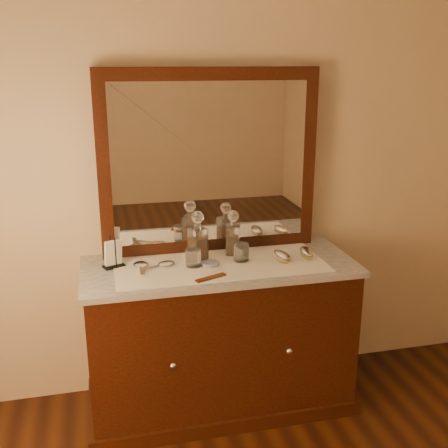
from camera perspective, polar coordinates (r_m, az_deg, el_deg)
The scene contains 18 objects.
dresser_cabinet at distance 3.04m, azimuth -0.45°, elevation -12.01°, with size 1.40×0.55×0.82m, color black.
dresser_plinth at distance 3.23m, azimuth -0.43°, elevation -17.75°, with size 1.46×0.59×0.08m, color black.
knob_left at distance 2.73m, azimuth -5.41°, elevation -14.73°, with size 0.04×0.04×0.04m, color silver.
knob_right at distance 2.86m, azimuth 6.91°, elevation -13.22°, with size 0.04×0.04×0.04m, color silver.
marble_top at distance 2.86m, azimuth -0.47°, elevation -4.52°, with size 1.44×0.59×0.03m, color silver.
mirror_frame at distance 2.95m, azimuth -1.57°, elevation 6.57°, with size 1.20×0.08×1.00m, color black.
mirror_glass at distance 2.91m, azimuth -1.43°, elevation 6.45°, with size 1.06×0.01×0.86m, color white.
lace_runner at distance 2.83m, azimuth -0.38°, elevation -4.35°, with size 1.10×0.45×0.00m, color silver.
pin_dish at distance 2.82m, azimuth -1.43°, elevation -4.22°, with size 0.09×0.09×0.02m, color silver.
comb at distance 2.65m, azimuth -1.40°, elevation -5.71°, with size 0.17×0.03×0.01m, color #682D12.
napkin_rack at distance 2.85m, azimuth -11.65°, elevation -3.21°, with size 0.13×0.10×0.17m.
decanter_left at distance 2.88m, azimuth -2.79°, elevation -1.77°, with size 0.11×0.11×0.27m.
decanter_right at distance 2.95m, azimuth 0.96°, elevation -1.44°, with size 0.10×0.10×0.25m.
brush_near at distance 2.90m, azimuth 6.15°, elevation -3.41°, with size 0.08×0.16×0.04m.
brush_far at distance 2.98m, azimuth 8.75°, elevation -3.02°, with size 0.09×0.16×0.04m.
hand_mirror_outer at distance 2.83m, azimuth -8.82°, elevation -4.39°, with size 0.08×0.20×0.02m.
hand_mirror_inner at distance 2.83m, azimuth -6.41°, elevation -4.28°, with size 0.19×0.14×0.02m.
tumblers at distance 2.83m, azimuth -0.69°, elevation -3.29°, with size 0.35×0.10×0.09m.
Camera 1 is at (-0.59, -0.64, 1.88)m, focal length 43.14 mm.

